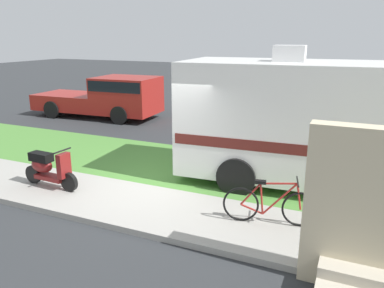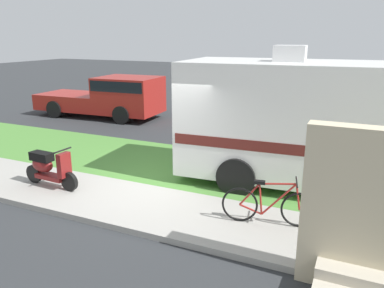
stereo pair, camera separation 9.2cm
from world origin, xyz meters
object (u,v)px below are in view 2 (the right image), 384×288
(motorhome_rv, at_px, (337,122))
(bicycle, at_px, (269,205))
(bottle_green, at_px, (364,235))
(scooter, at_px, (48,167))
(pickup_truck_near, at_px, (112,96))
(bottle_spare, at_px, (352,252))

(motorhome_rv, xyz_separation_m, bicycle, (-0.87, -2.58, -1.15))
(bicycle, relative_size, bottle_green, 6.02)
(motorhome_rv, relative_size, bicycle, 4.05)
(bicycle, bearing_deg, motorhome_rv, 71.29)
(scooter, bearing_deg, pickup_truck_near, 115.89)
(pickup_truck_near, xyz_separation_m, bottle_spare, (10.25, -7.78, -0.75))
(motorhome_rv, bearing_deg, pickup_truck_near, 154.25)
(motorhome_rv, distance_m, bicycle, 2.95)
(scooter, bearing_deg, bicycle, 3.05)
(scooter, relative_size, pickup_truck_near, 0.27)
(scooter, distance_m, bottle_green, 6.78)
(scooter, distance_m, bottle_spare, 6.62)
(pickup_truck_near, relative_size, bottle_green, 20.08)
(motorhome_rv, distance_m, bottle_green, 2.98)
(motorhome_rv, height_order, bottle_green, motorhome_rv)
(motorhome_rv, bearing_deg, bottle_green, -72.89)
(bottle_green, bearing_deg, scooter, -177.14)
(bicycle, xyz_separation_m, bottle_spare, (1.48, -0.56, -0.28))
(scooter, xyz_separation_m, bottle_spare, (6.61, -0.28, -0.36))
(motorhome_rv, relative_size, pickup_truck_near, 1.21)
(motorhome_rv, height_order, bottle_spare, motorhome_rv)
(bicycle, xyz_separation_m, bottle_green, (1.65, 0.06, -0.26))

